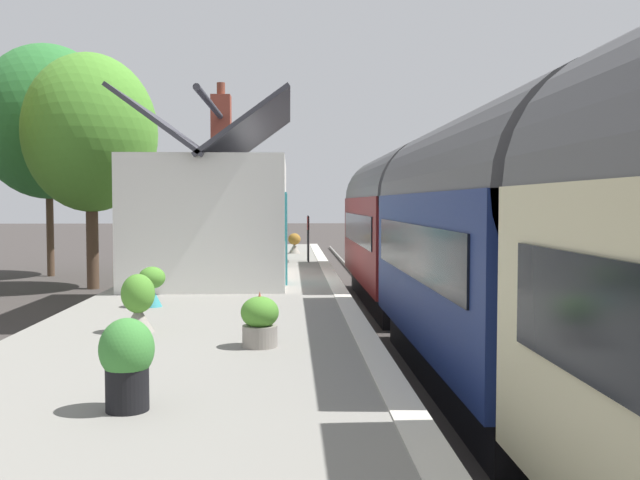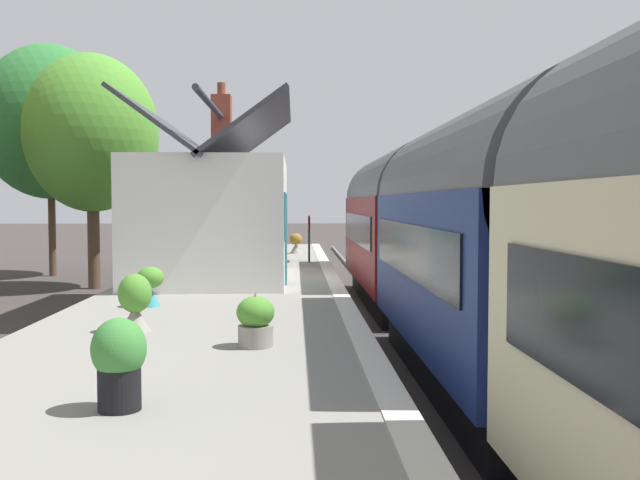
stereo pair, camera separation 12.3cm
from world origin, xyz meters
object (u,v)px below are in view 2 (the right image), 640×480
(train, at_px, (494,244))
(planter_edge_near, at_px, (135,303))
(bench_mid_platform, at_px, (269,240))
(planter_bench_right, at_px, (296,243))
(station_building, at_px, (215,215))
(planter_edge_far, at_px, (251,254))
(planter_under_sign, at_px, (256,321))
(tree_distant, at_px, (50,122))
(bench_platform_end, at_px, (258,244))
(planter_by_door, at_px, (119,361))
(station_sign_board, at_px, (309,227))
(planter_bench_left, at_px, (150,284))
(tree_far_right, at_px, (92,134))

(train, xyz_separation_m, planter_edge_near, (0.22, 5.58, -0.92))
(bench_mid_platform, distance_m, planter_bench_right, 1.65)
(station_building, relative_size, planter_edge_far, 8.51)
(planter_under_sign, relative_size, tree_distant, 0.09)
(planter_edge_far, bearing_deg, train, -160.79)
(bench_platform_end, distance_m, bench_mid_platform, 2.99)
(bench_mid_platform, relative_size, planter_edge_near, 1.56)
(bench_platform_end, distance_m, planter_under_sign, 16.50)
(planter_edge_far, xyz_separation_m, planter_edge_near, (-12.89, 1.01, 0.18))
(planter_bench_right, bearing_deg, planter_by_door, 175.29)
(train, height_order, station_sign_board, train)
(station_building, height_order, planter_bench_right, station_building)
(bench_platform_end, height_order, planter_under_sign, bench_platform_end)
(planter_edge_far, height_order, tree_distant, tree_distant)
(train, xyz_separation_m, planter_bench_right, (17.26, 3.04, -0.97))
(train, relative_size, planter_edge_near, 29.15)
(tree_distant, bearing_deg, planter_bench_right, -88.66)
(planter_under_sign, relative_size, station_sign_board, 0.50)
(planter_under_sign, bearing_deg, planter_bench_left, 29.84)
(station_building, bearing_deg, bench_platform_end, -5.53)
(tree_far_right, distance_m, tree_distant, 5.08)
(planter_by_door, bearing_deg, planter_bench_left, 8.98)
(planter_under_sign, bearing_deg, tree_far_right, 23.82)
(bench_platform_end, xyz_separation_m, bench_mid_platform, (2.98, -0.29, 0.00))
(bench_platform_end, xyz_separation_m, planter_bench_left, (-12.57, 1.42, -0.04))
(tree_far_right, bearing_deg, bench_platform_end, -63.67)
(planter_bench_left, xyz_separation_m, tree_distant, (14.13, 6.64, 4.68))
(train, relative_size, bench_mid_platform, 18.63)
(tree_far_right, bearing_deg, station_building, -137.48)
(planter_bench_right, bearing_deg, planter_under_sign, 178.13)
(train, xyz_separation_m, planter_edge_far, (13.11, 4.57, -1.10))
(bench_platform_end, bearing_deg, planter_by_door, 179.03)
(bench_mid_platform, xyz_separation_m, planter_bench_right, (-1.20, -1.13, -0.08))
(planter_edge_near, bearing_deg, station_building, -2.85)
(train, bearing_deg, planter_edge_near, 87.79)
(station_sign_board, relative_size, tree_far_right, 0.20)
(station_sign_board, bearing_deg, planter_edge_far, 96.11)
(station_building, relative_size, planter_bench_left, 8.68)
(tree_distant, bearing_deg, tree_far_right, -146.48)
(station_building, xyz_separation_m, bench_platform_end, (7.59, -0.73, -1.21))
(station_building, xyz_separation_m, tree_far_right, (4.97, 4.56, 2.60))
(station_building, distance_m, planter_edge_near, 7.78)
(bench_platform_end, xyz_separation_m, planter_under_sign, (-16.48, -0.83, -0.11))
(bench_mid_platform, relative_size, planter_edge_far, 1.79)
(bench_mid_platform, bearing_deg, tree_distant, 99.63)
(tree_far_right, xyz_separation_m, tree_distant, (4.18, 2.77, 0.83))
(station_building, relative_size, planter_bench_right, 8.47)
(bench_platform_end, height_order, bench_mid_platform, same)
(train, distance_m, planter_bench_left, 6.63)
(planter_bench_right, bearing_deg, station_sign_board, -173.54)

